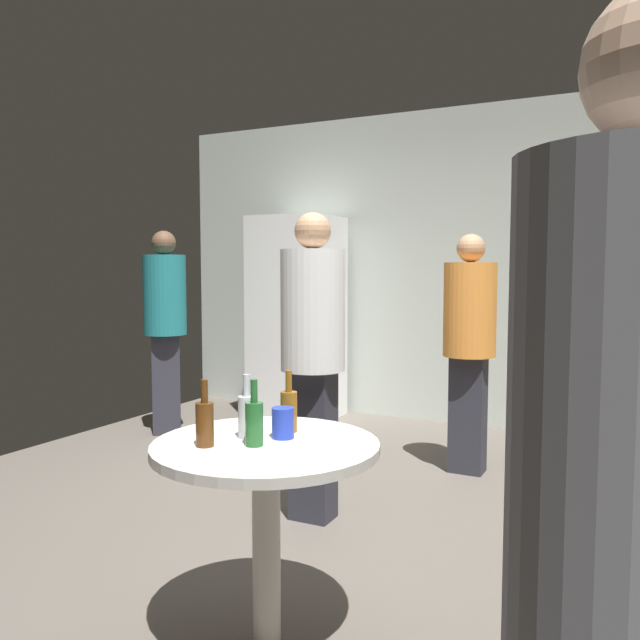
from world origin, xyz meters
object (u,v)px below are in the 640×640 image
object	(u,v)px
plastic_cup_blue	(283,423)
person_in_teal_shirt	(165,316)
foreground_table	(266,471)
beer_bottle_green	(254,422)
beer_bottle_amber	(289,409)
beer_bottle_clear	(247,415)
beer_bottle_brown	(205,422)
person_in_orange_shirt	(469,335)
refrigerator	(297,318)
person_in_white_shirt	(313,342)

from	to	relation	value
plastic_cup_blue	person_in_teal_shirt	size ratio (longest dim) A/B	0.07
foreground_table	beer_bottle_green	world-z (taller)	beer_bottle_green
foreground_table	person_in_teal_shirt	size ratio (longest dim) A/B	0.49
beer_bottle_amber	beer_bottle_clear	world-z (taller)	same
beer_bottle_brown	person_in_orange_shirt	size ratio (longest dim) A/B	0.15
beer_bottle_green	plastic_cup_blue	size ratio (longest dim) A/B	2.09
refrigerator	beer_bottle_green	xyz separation A→B (m)	(1.62, -3.23, -0.08)
refrigerator	foreground_table	world-z (taller)	refrigerator
refrigerator	beer_bottle_brown	bearing A→B (deg)	-66.04
refrigerator	person_in_teal_shirt	size ratio (longest dim) A/B	1.10
plastic_cup_blue	refrigerator	bearing A→B (deg)	118.11
foreground_table	person_in_orange_shirt	size ratio (longest dim) A/B	0.51
beer_bottle_clear	person_in_teal_shirt	world-z (taller)	person_in_teal_shirt
beer_bottle_green	beer_bottle_clear	xyz separation A→B (m)	(-0.08, 0.08, 0.00)
foreground_table	person_in_teal_shirt	xyz separation A→B (m)	(-2.30, 2.18, 0.33)
foreground_table	person_in_white_shirt	size ratio (longest dim) A/B	0.49
person_in_orange_shirt	beer_bottle_amber	bearing A→B (deg)	-3.01
beer_bottle_green	refrigerator	bearing A→B (deg)	116.61
refrigerator	beer_bottle_amber	distance (m)	3.43
refrigerator	beer_bottle_amber	world-z (taller)	refrigerator
beer_bottle_brown	person_in_teal_shirt	size ratio (longest dim) A/B	0.14
beer_bottle_amber	beer_bottle_brown	bearing A→B (deg)	-117.45
person_in_orange_shirt	plastic_cup_blue	bearing A→B (deg)	-2.18
refrigerator	person_in_white_shirt	world-z (taller)	refrigerator
refrigerator	plastic_cup_blue	world-z (taller)	refrigerator
beer_bottle_green	plastic_cup_blue	world-z (taller)	beer_bottle_green
beer_bottle_clear	person_in_orange_shirt	distance (m)	2.28
beer_bottle_brown	person_in_teal_shirt	xyz separation A→B (m)	(-2.14, 2.32, 0.14)
foreground_table	person_in_teal_shirt	bearing A→B (deg)	136.44
beer_bottle_amber	person_in_teal_shirt	xyz separation A→B (m)	(-2.30, 2.02, 0.14)
beer_bottle_green	person_in_teal_shirt	world-z (taller)	person_in_teal_shirt
beer_bottle_brown	person_in_white_shirt	distance (m)	1.28
beer_bottle_amber	person_in_white_shirt	size ratio (longest dim) A/B	0.14
beer_bottle_brown	plastic_cup_blue	distance (m)	0.28
beer_bottle_brown	person_in_teal_shirt	world-z (taller)	person_in_teal_shirt
beer_bottle_amber	person_in_orange_shirt	bearing A→B (deg)	86.16
person_in_teal_shirt	beer_bottle_clear	bearing A→B (deg)	6.56
refrigerator	foreground_table	size ratio (longest dim) A/B	2.25
foreground_table	beer_bottle_brown	xyz separation A→B (m)	(-0.16, -0.14, 0.19)
beer_bottle_clear	plastic_cup_blue	bearing A→B (deg)	25.13
foreground_table	beer_bottle_clear	xyz separation A→B (m)	(-0.09, 0.02, 0.19)
refrigerator	person_in_white_shirt	distance (m)	2.41
person_in_white_shirt	person_in_teal_shirt	distance (m)	2.18
beer_bottle_green	person_in_teal_shirt	bearing A→B (deg)	135.58
foreground_table	beer_bottle_amber	bearing A→B (deg)	90.04
person_in_white_shirt	beer_bottle_amber	bearing A→B (deg)	21.91
beer_bottle_brown	beer_bottle_clear	distance (m)	0.17
person_in_white_shirt	person_in_teal_shirt	size ratio (longest dim) A/B	0.99
refrigerator	beer_bottle_clear	world-z (taller)	refrigerator
plastic_cup_blue	person_in_orange_shirt	xyz separation A→B (m)	(0.12, 2.21, 0.12)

